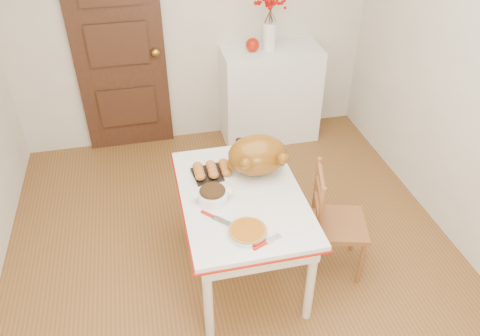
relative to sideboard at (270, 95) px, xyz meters
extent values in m
cube|color=brown|center=(-0.74, -1.78, -0.49)|extent=(3.50, 4.00, 0.00)
cube|color=silver|center=(-0.74, 0.22, 0.76)|extent=(3.50, 0.00, 2.50)
cube|color=#341910|center=(-1.44, 0.19, 0.54)|extent=(0.85, 0.06, 2.06)
cube|color=white|center=(0.00, 0.00, 0.00)|extent=(0.98, 0.43, 0.98)
sphere|color=#AC1707|center=(-0.20, 0.00, 0.55)|extent=(0.13, 0.13, 0.13)
cylinder|color=#9B4D0C|center=(-0.77, -2.16, 0.26)|extent=(0.30, 0.30, 0.05)
cylinder|color=white|center=(-0.62, -1.30, 0.29)|extent=(0.07, 0.07, 0.12)
camera|label=1|loc=(-1.27, -4.13, 2.21)|focal=34.81mm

